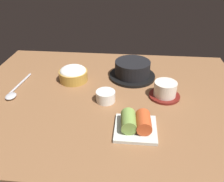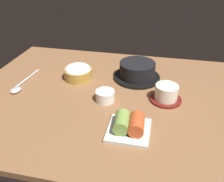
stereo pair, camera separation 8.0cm
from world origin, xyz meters
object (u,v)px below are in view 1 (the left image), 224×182
(rice_bowl, at_px, (73,74))
(kimchi_plate, at_px, (136,124))
(tea_cup_with_saucer, at_px, (165,90))
(spoon, at_px, (14,92))
(stone_pot, at_px, (132,70))
(banchan_cup_center, at_px, (107,96))

(rice_bowl, distance_m, kimchi_plate, 0.37)
(tea_cup_with_saucer, height_order, kimchi_plate, tea_cup_with_saucer)
(spoon, bearing_deg, stone_pot, 21.41)
(kimchi_plate, bearing_deg, rice_bowl, 131.79)
(rice_bowl, height_order, kimchi_plate, rice_bowl)
(tea_cup_with_saucer, distance_m, banchan_cup_center, 0.20)
(spoon, bearing_deg, rice_bowl, 31.08)
(tea_cup_with_saucer, bearing_deg, spoon, -177.11)
(kimchi_plate, xyz_separation_m, spoon, (-0.44, 0.16, -0.02))
(rice_bowl, height_order, banchan_cup_center, rice_bowl)
(banchan_cup_center, xyz_separation_m, spoon, (-0.34, 0.02, -0.01))
(stone_pot, height_order, banchan_cup_center, stone_pot)
(banchan_cup_center, distance_m, kimchi_plate, 0.17)
(rice_bowl, relative_size, spoon, 0.56)
(stone_pot, distance_m, spoon, 0.45)
(kimchi_plate, bearing_deg, spoon, 159.97)
(tea_cup_with_saucer, distance_m, spoon, 0.54)
(tea_cup_with_saucer, relative_size, spoon, 0.55)
(stone_pot, xyz_separation_m, spoon, (-0.42, -0.16, -0.03))
(stone_pot, distance_m, banchan_cup_center, 0.20)
(tea_cup_with_saucer, relative_size, banchan_cup_center, 1.65)
(spoon, bearing_deg, banchan_cup_center, -3.01)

